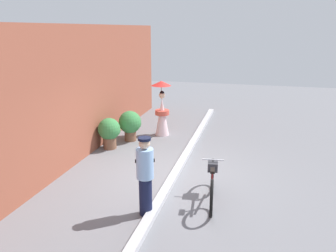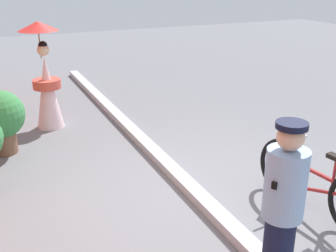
# 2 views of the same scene
# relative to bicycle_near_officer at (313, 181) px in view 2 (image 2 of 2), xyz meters

# --- Properties ---
(ground_plane) EXTENTS (30.00, 30.00, 0.00)m
(ground_plane) POSITION_rel_bicycle_near_officer_xyz_m (1.00, 1.07, -0.43)
(ground_plane) COLOR slate
(sidewalk_curb) EXTENTS (14.00, 0.20, 0.12)m
(sidewalk_curb) POSITION_rel_bicycle_near_officer_xyz_m (1.00, 1.07, -0.37)
(sidewalk_curb) COLOR #B2B2B7
(sidewalk_curb) RESTS_ON ground_plane
(bicycle_near_officer) EXTENTS (1.84, 0.48, 0.85)m
(bicycle_near_officer) POSITION_rel_bicycle_near_officer_xyz_m (0.00, 0.00, 0.00)
(bicycle_near_officer) COLOR black
(bicycle_near_officer) RESTS_ON ground_plane
(person_officer) EXTENTS (0.34, 0.37, 1.63)m
(person_officer) POSITION_rel_bicycle_near_officer_xyz_m (-0.88, 1.21, 0.44)
(person_officer) COLOR #141938
(person_officer) RESTS_ON ground_plane
(person_with_parasol) EXTENTS (0.69, 0.69, 1.90)m
(person_with_parasol) POSITION_rel_bicycle_near_officer_xyz_m (4.22, 2.31, 0.47)
(person_with_parasol) COLOR silver
(person_with_parasol) RESTS_ON ground_plane
(potted_plant_by_door) EXTENTS (0.76, 0.74, 1.01)m
(potted_plant_by_door) POSITION_rel_bicycle_near_officer_xyz_m (3.36, 3.14, 0.15)
(potted_plant_by_door) COLOR brown
(potted_plant_by_door) RESTS_ON ground_plane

